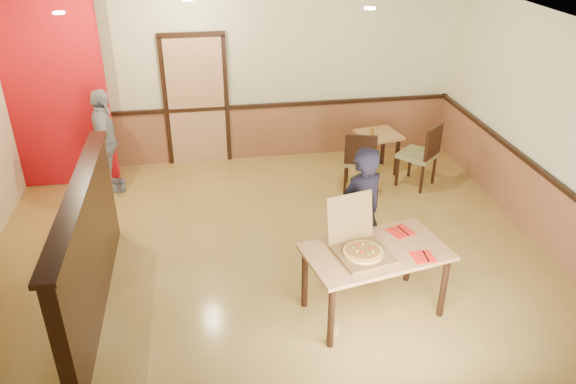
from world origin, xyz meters
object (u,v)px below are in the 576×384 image
object	(u,v)px
side_chair_right	(422,153)
diner	(360,214)
passerby	(106,142)
side_chair_left	(360,159)
pizza_box	(361,248)
diner_chair	(352,236)
condiment	(372,132)
main_table	(375,259)
side_table	(378,143)

from	to	relation	value
side_chair_right	diner	size ratio (longest dim) A/B	0.62
side_chair_right	passerby	xyz separation A→B (m)	(-4.68, 0.63, 0.24)
side_chair_left	pizza_box	bearing A→B (deg)	92.03
diner_chair	passerby	distance (m)	4.02
side_chair_right	condiment	size ratio (longest dim) A/B	7.32
side_chair_left	diner	distance (m)	2.17
diner_chair	pizza_box	bearing A→B (deg)	-118.96
main_table	diner_chair	bearing A→B (deg)	79.68
diner_chair	side_chair_right	distance (m)	2.52
side_chair_left	diner	bearing A→B (deg)	91.86
diner_chair	side_chair_left	bearing A→B (deg)	53.55
side_chair_right	diner_chair	bearing A→B (deg)	7.99
main_table	side_chair_left	bearing A→B (deg)	65.47
passerby	main_table	bearing A→B (deg)	-144.47
side_chair_left	passerby	bearing A→B (deg)	8.19
diner	condiment	bearing A→B (deg)	-132.81
side_table	main_table	bearing A→B (deg)	-107.98
pizza_box	diner	bearing A→B (deg)	61.20
diner	main_table	bearing A→B (deg)	65.59
diner_chair	condiment	size ratio (longest dim) A/B	5.95
main_table	diner	bearing A→B (deg)	76.93
diner_chair	pizza_box	distance (m)	0.94
diner_chair	main_table	bearing A→B (deg)	-106.69
diner	pizza_box	world-z (taller)	diner
main_table	side_table	world-z (taller)	main_table
main_table	condiment	xyz separation A→B (m)	(0.94, 3.27, 0.06)
diner_chair	passerby	size ratio (longest dim) A/B	0.52
main_table	passerby	bearing A→B (deg)	120.67
diner_chair	condiment	distance (m)	2.67
side_chair_right	pizza_box	distance (m)	3.30
side_chair_left	pizza_box	distance (m)	2.89
pizza_box	side_chair_left	bearing A→B (deg)	60.71
side_chair_right	pizza_box	size ratio (longest dim) A/B	1.42
main_table	side_chair_left	size ratio (longest dim) A/B	1.64
side_chair_left	side_chair_right	xyz separation A→B (m)	(0.97, 0.01, 0.02)
side_table	passerby	distance (m)	4.19
side_chair_left	diner	xyz separation A→B (m)	(-0.60, -2.06, 0.29)
main_table	pizza_box	distance (m)	0.26
main_table	side_chair_right	world-z (taller)	side_chair_right
diner	passerby	bearing A→B (deg)	-64.28
passerby	pizza_box	xyz separation A→B (m)	(2.91, -3.40, 0.06)
diner	pizza_box	xyz separation A→B (m)	(-0.19, -0.69, 0.03)
diner_chair	passerby	bearing A→B (deg)	121.82
passerby	condiment	size ratio (longest dim) A/B	11.44
passerby	diner	bearing A→B (deg)	-138.08
diner_chair	side_chair_left	size ratio (longest dim) A/B	0.84
passerby	side_chair_left	bearing A→B (deg)	-106.85
side_chair_left	pizza_box	size ratio (longest dim) A/B	1.37
condiment	pizza_box	bearing A→B (deg)	-108.78
diner	condiment	distance (m)	2.77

